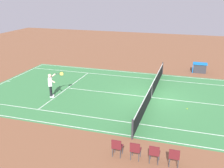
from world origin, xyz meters
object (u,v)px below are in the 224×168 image
object	(u,v)px
tennis_ball	(187,109)
equipment_cart_tarped	(199,68)
tennis_net	(152,91)
tennis_player_near	(51,84)
spectator_chair_1	(154,153)
spectator_chair_0	(174,156)
spectator_chair_2	(135,149)
spectator_chair_3	(117,146)

from	to	relation	value
tennis_ball	equipment_cart_tarped	bearing A→B (deg)	-94.37
tennis_net	tennis_player_near	xyz separation A→B (m)	(6.67, 1.92, 0.44)
spectator_chair_1	equipment_cart_tarped	distance (m)	14.86
spectator_chair_0	spectator_chair_2	world-z (taller)	same
tennis_net	equipment_cart_tarped	distance (m)	7.96
spectator_chair_1	tennis_ball	bearing A→B (deg)	-100.32
spectator_chair_1	spectator_chair_2	distance (m)	0.82
tennis_net	equipment_cart_tarped	size ratio (longest dim) A/B	9.36
spectator_chair_0	spectator_chair_1	distance (m)	0.82
tennis_player_near	tennis_net	bearing A→B (deg)	-163.90
tennis_ball	spectator_chair_3	distance (m)	6.76
spectator_chair_2	equipment_cart_tarped	xyz separation A→B (m)	(-2.60, -14.75, -0.08)
tennis_ball	tennis_net	bearing A→B (deg)	-27.37
spectator_chair_0	equipment_cart_tarped	xyz separation A→B (m)	(-0.95, -14.75, -0.08)
spectator_chair_1	spectator_chair_3	size ratio (longest dim) A/B	1.00
tennis_ball	spectator_chair_1	xyz separation A→B (m)	(1.12, 6.15, 0.49)
tennis_player_near	spectator_chair_0	world-z (taller)	tennis_player_near
spectator_chair_2	tennis_player_near	bearing A→B (deg)	-37.45
spectator_chair_0	spectator_chair_1	world-z (taller)	same
spectator_chair_1	tennis_player_near	bearing A→B (deg)	-34.49
tennis_ball	spectator_chair_0	world-z (taller)	spectator_chair_0
tennis_player_near	spectator_chair_1	distance (m)	9.73
spectator_chair_0	spectator_chair_3	bearing A→B (deg)	0.00
spectator_chair_2	spectator_chair_3	bearing A→B (deg)	0.00
spectator_chair_0	spectator_chair_2	xyz separation A→B (m)	(1.65, 0.00, 0.00)
spectator_chair_1	spectator_chair_2	bearing A→B (deg)	0.00
tennis_net	tennis_player_near	bearing A→B (deg)	16.10
spectator_chair_0	tennis_net	bearing A→B (deg)	-73.76
spectator_chair_0	tennis_ball	bearing A→B (deg)	-92.76
tennis_net	spectator_chair_3	world-z (taller)	tennis_net
equipment_cart_tarped	tennis_player_near	bearing A→B (deg)	43.37
tennis_ball	spectator_chair_1	world-z (taller)	spectator_chair_1
spectator_chair_2	equipment_cart_tarped	distance (m)	14.98
spectator_chair_1	equipment_cart_tarped	xyz separation A→B (m)	(-1.78, -14.75, -0.08)
spectator_chair_2	spectator_chair_3	size ratio (longest dim) A/B	1.00
spectator_chair_1	spectator_chair_2	xyz separation A→B (m)	(0.82, 0.00, 0.00)
equipment_cart_tarped	tennis_ball	bearing A→B (deg)	85.63
spectator_chair_3	spectator_chair_0	bearing A→B (deg)	180.00
tennis_player_near	spectator_chair_1	bearing A→B (deg)	145.51
equipment_cart_tarped	tennis_net	bearing A→B (deg)	66.93
tennis_net	spectator_chair_1	bearing A→B (deg)	100.23
spectator_chair_0	spectator_chair_2	bearing A→B (deg)	0.00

